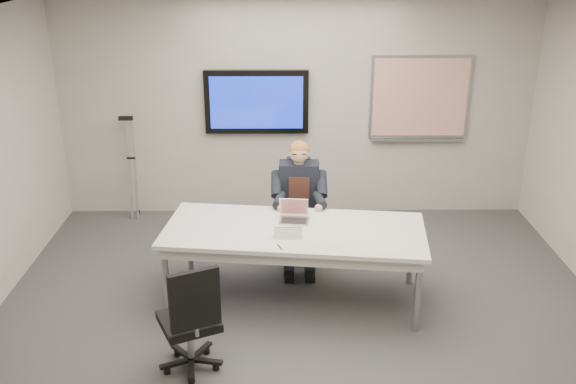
{
  "coord_description": "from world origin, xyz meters",
  "views": [
    {
      "loc": [
        -0.18,
        -4.93,
        3.4
      ],
      "look_at": [
        -0.13,
        0.9,
        1.1
      ],
      "focal_mm": 40.0,
      "sensor_mm": 36.0,
      "label": 1
    }
  ],
  "objects_px": {
    "conference_table": "(294,237)",
    "office_chair_near": "(191,337)",
    "laptop": "(294,215)",
    "seated_person": "(299,219)",
    "office_chair_far": "(299,228)"
  },
  "relations": [
    {
      "from": "seated_person",
      "to": "laptop",
      "type": "bearing_deg",
      "value": -95.56
    },
    {
      "from": "seated_person",
      "to": "laptop",
      "type": "relative_size",
      "value": 4.49
    },
    {
      "from": "seated_person",
      "to": "laptop",
      "type": "xyz_separation_m",
      "value": [
        -0.07,
        -0.51,
        0.27
      ]
    },
    {
      "from": "conference_table",
      "to": "office_chair_far",
      "type": "bearing_deg",
      "value": 92.71
    },
    {
      "from": "office_chair_far",
      "to": "seated_person",
      "type": "distance_m",
      "value": 0.34
    },
    {
      "from": "laptop",
      "to": "conference_table",
      "type": "bearing_deg",
      "value": -84.29
    },
    {
      "from": "conference_table",
      "to": "seated_person",
      "type": "distance_m",
      "value": 0.74
    },
    {
      "from": "laptop",
      "to": "office_chair_far",
      "type": "bearing_deg",
      "value": 90.65
    },
    {
      "from": "office_chair_far",
      "to": "office_chair_near",
      "type": "bearing_deg",
      "value": -108.11
    },
    {
      "from": "conference_table",
      "to": "laptop",
      "type": "distance_m",
      "value": 0.26
    },
    {
      "from": "office_chair_near",
      "to": "laptop",
      "type": "bearing_deg",
      "value": -147.42
    },
    {
      "from": "conference_table",
      "to": "seated_person",
      "type": "bearing_deg",
      "value": 91.62
    },
    {
      "from": "conference_table",
      "to": "office_chair_near",
      "type": "distance_m",
      "value": 1.49
    },
    {
      "from": "office_chair_near",
      "to": "seated_person",
      "type": "xyz_separation_m",
      "value": [
        0.94,
        1.88,
        0.24
      ]
    },
    {
      "from": "seated_person",
      "to": "laptop",
      "type": "height_order",
      "value": "seated_person"
    }
  ]
}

